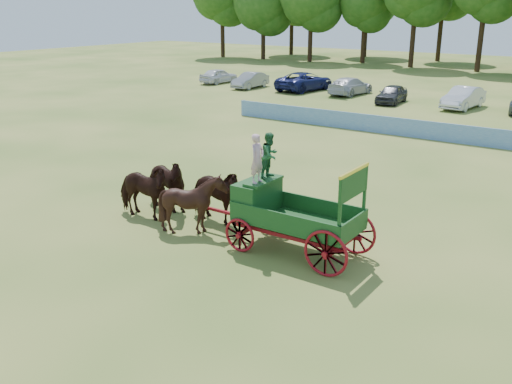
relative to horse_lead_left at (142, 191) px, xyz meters
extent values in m
plane|color=#A29549|center=(4.96, 0.43, -1.03)|extent=(160.00, 160.00, 0.00)
imported|color=black|center=(0.00, 0.00, 0.00)|extent=(2.54, 1.35, 2.06)
imported|color=black|center=(0.00, 1.10, 0.00)|extent=(2.58, 1.48, 2.06)
imported|color=black|center=(2.40, 0.00, 0.00)|extent=(2.13, 1.96, 2.07)
imported|color=black|center=(2.40, 1.10, 0.00)|extent=(2.47, 1.18, 2.06)
cube|color=maroon|center=(4.60, 0.55, -0.43)|extent=(0.12, 2.00, 0.12)
cube|color=maroon|center=(7.60, 0.55, -0.43)|extent=(0.12, 2.00, 0.12)
cube|color=maroon|center=(6.10, 0.00, -0.31)|extent=(3.80, 0.10, 0.12)
cube|color=maroon|center=(6.10, 1.10, -0.31)|extent=(3.80, 0.10, 0.12)
cube|color=maroon|center=(3.70, 0.55, -0.28)|extent=(2.80, 0.09, 0.09)
cube|color=#1A4F1F|center=(6.10, 0.55, -0.03)|extent=(3.80, 1.80, 0.10)
cube|color=#1A4F1F|center=(6.10, -0.33, 0.27)|extent=(3.80, 0.06, 0.55)
cube|color=#1A4F1F|center=(6.10, 1.43, 0.27)|extent=(3.80, 0.06, 0.55)
cube|color=#1A4F1F|center=(7.98, 0.55, 0.27)|extent=(0.06, 1.80, 0.55)
cube|color=#1A4F1F|center=(4.60, 0.55, 0.52)|extent=(0.85, 1.70, 1.05)
cube|color=#1A4F1F|center=(4.85, 0.55, 1.09)|extent=(0.55, 1.50, 0.08)
cube|color=#1A4F1F|center=(4.22, 0.55, 0.32)|extent=(0.10, 1.60, 0.65)
cube|color=#1A4F1F|center=(4.40, 0.55, 0.02)|extent=(0.55, 1.60, 0.06)
cube|color=#1A4F1F|center=(7.90, -0.25, 0.92)|extent=(0.08, 0.08, 1.80)
cube|color=#1A4F1F|center=(7.90, 1.35, 0.92)|extent=(0.08, 0.08, 1.80)
cube|color=#1A4F1F|center=(7.90, 0.55, 1.52)|extent=(0.07, 1.75, 0.75)
cube|color=gold|center=(7.90, 0.55, 1.92)|extent=(0.08, 1.80, 0.09)
cube|color=gold|center=(7.86, 0.55, 1.52)|extent=(0.02, 1.30, 0.12)
torus|color=maroon|center=(4.60, -0.40, -0.48)|extent=(1.09, 0.09, 1.09)
torus|color=maroon|center=(4.60, 1.50, -0.48)|extent=(1.09, 0.09, 1.09)
torus|color=maroon|center=(7.60, -0.40, -0.33)|extent=(1.39, 0.09, 1.39)
torus|color=maroon|center=(7.60, 1.50, -0.33)|extent=(1.39, 0.09, 1.39)
imported|color=#CD9DAA|center=(4.85, 0.20, 1.88)|extent=(0.36, 0.55, 1.51)
imported|color=#235E32|center=(4.85, 0.90, 1.85)|extent=(0.54, 0.70, 1.43)
cube|color=#2066B1|center=(3.96, 18.43, -0.51)|extent=(26.00, 0.08, 1.05)
imported|color=silver|center=(-21.04, 31.06, -0.31)|extent=(2.04, 4.36, 1.44)
imported|color=gray|center=(-16.47, 29.99, -0.32)|extent=(1.58, 4.33, 1.42)
imported|color=navy|center=(-11.53, 31.47, -0.21)|extent=(3.50, 6.25, 1.65)
imported|color=silver|center=(-7.04, 31.53, -0.29)|extent=(2.47, 5.23, 1.48)
imported|color=#333338|center=(-2.42, 29.33, -0.32)|extent=(2.02, 4.30, 1.42)
imported|color=silver|center=(2.89, 30.00, -0.24)|extent=(2.18, 4.96, 1.58)
cylinder|color=#382314|center=(-39.04, 54.90, 1.62)|extent=(0.60, 0.60, 5.30)
cylinder|color=#382314|center=(-32.25, 55.51, 1.14)|extent=(0.60, 0.60, 4.34)
sphere|color=#1B4A13|center=(-32.25, 55.51, 6.97)|extent=(8.49, 8.49, 8.49)
cylinder|color=#382314|center=(-24.87, 55.92, 1.39)|extent=(0.60, 0.60, 4.85)
cylinder|color=#382314|center=(-18.24, 58.44, 1.18)|extent=(0.60, 0.60, 4.43)
cylinder|color=#382314|center=(-10.88, 56.53, 1.72)|extent=(0.60, 0.60, 5.49)
cylinder|color=#382314|center=(-2.78, 56.11, 1.81)|extent=(0.60, 0.60, 5.69)
cylinder|color=#382314|center=(-33.04, 64.48, 1.61)|extent=(0.60, 0.60, 5.28)
cylinder|color=#382314|center=(-22.02, 67.40, 1.63)|extent=(0.60, 0.60, 5.32)
cylinder|color=#382314|center=(-10.68, 66.36, 1.90)|extent=(0.60, 0.60, 5.86)
camera|label=1|loc=(14.33, -13.56, 6.31)|focal=40.00mm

